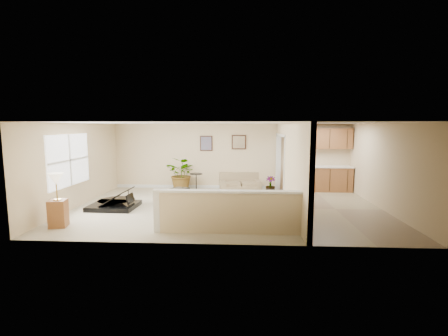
# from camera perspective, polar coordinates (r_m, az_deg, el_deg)

# --- Properties ---
(floor) EXTENTS (9.00, 9.00, 0.00)m
(floor) POSITION_cam_1_polar(r_m,az_deg,el_deg) (9.70, 0.61, -7.00)
(floor) COLOR #B4AA8C
(floor) RESTS_ON ground
(back_wall) EXTENTS (9.00, 0.04, 2.50)m
(back_wall) POSITION_cam_1_polar(r_m,az_deg,el_deg) (12.45, 1.24, 2.04)
(back_wall) COLOR beige
(back_wall) RESTS_ON floor
(front_wall) EXTENTS (9.00, 0.04, 2.50)m
(front_wall) POSITION_cam_1_polar(r_m,az_deg,el_deg) (6.50, -0.56, -2.91)
(front_wall) COLOR beige
(front_wall) RESTS_ON floor
(left_wall) EXTENTS (0.04, 6.00, 2.50)m
(left_wall) POSITION_cam_1_polar(r_m,az_deg,el_deg) (10.66, -24.32, 0.48)
(left_wall) COLOR beige
(left_wall) RESTS_ON floor
(right_wall) EXTENTS (0.04, 6.00, 2.50)m
(right_wall) POSITION_cam_1_polar(r_m,az_deg,el_deg) (10.30, 26.50, 0.14)
(right_wall) COLOR beige
(right_wall) RESTS_ON floor
(ceiling) EXTENTS (9.00, 6.00, 0.04)m
(ceiling) POSITION_cam_1_polar(r_m,az_deg,el_deg) (9.39, 0.63, 7.93)
(ceiling) COLOR white
(ceiling) RESTS_ON back_wall
(kitchen_vinyl) EXTENTS (2.70, 6.00, 0.01)m
(kitchen_vinyl) POSITION_cam_1_polar(r_m,az_deg,el_deg) (10.07, 18.96, -6.85)
(kitchen_vinyl) COLOR gray
(kitchen_vinyl) RESTS_ON floor
(interior_partition) EXTENTS (0.18, 5.99, 2.50)m
(interior_partition) POSITION_cam_1_polar(r_m,az_deg,el_deg) (9.81, 11.25, 0.27)
(interior_partition) COLOR beige
(interior_partition) RESTS_ON floor
(pony_half_wall) EXTENTS (3.42, 0.22, 1.00)m
(pony_half_wall) POSITION_cam_1_polar(r_m,az_deg,el_deg) (7.34, 0.40, -7.56)
(pony_half_wall) COLOR beige
(pony_half_wall) RESTS_ON floor
(left_window) EXTENTS (0.05, 2.15, 1.45)m
(left_window) POSITION_cam_1_polar(r_m,az_deg,el_deg) (10.19, -25.60, 1.25)
(left_window) COLOR white
(left_window) RESTS_ON left_wall
(wall_art_left) EXTENTS (0.48, 0.04, 0.58)m
(wall_art_left) POSITION_cam_1_polar(r_m,az_deg,el_deg) (12.45, -3.14, 4.34)
(wall_art_left) COLOR #392115
(wall_art_left) RESTS_ON back_wall
(wall_mirror) EXTENTS (0.55, 0.04, 0.55)m
(wall_mirror) POSITION_cam_1_polar(r_m,az_deg,el_deg) (12.37, 2.64, 4.56)
(wall_mirror) COLOR #392115
(wall_mirror) RESTS_ON back_wall
(kitchen_cabinets) EXTENTS (2.36, 0.65, 2.33)m
(kitchen_cabinets) POSITION_cam_1_polar(r_m,az_deg,el_deg) (12.53, 15.94, 0.05)
(kitchen_cabinets) COLOR brown
(kitchen_cabinets) RESTS_ON floor
(piano) EXTENTS (1.59, 1.64, 1.25)m
(piano) POSITION_cam_1_polar(r_m,az_deg,el_deg) (10.21, -18.79, -3.68)
(piano) COLOR black
(piano) RESTS_ON floor
(piano_bench) EXTENTS (0.75, 0.96, 0.57)m
(piano_bench) POSITION_cam_1_polar(r_m,az_deg,el_deg) (9.68, -8.51, -5.37)
(piano_bench) COLOR black
(piano_bench) RESTS_ON floor
(loveseat) EXTENTS (1.62, 1.06, 0.86)m
(loveseat) POSITION_cam_1_polar(r_m,az_deg,el_deg) (12.26, 2.87, -2.40)
(loveseat) COLOR tan
(loveseat) RESTS_ON floor
(accent_table) EXTENTS (0.46, 0.46, 0.66)m
(accent_table) POSITION_cam_1_polar(r_m,az_deg,el_deg) (12.09, -4.90, -2.09)
(accent_table) COLOR black
(accent_table) RESTS_ON floor
(palm_plant) EXTENTS (1.44, 1.36, 1.26)m
(palm_plant) POSITION_cam_1_polar(r_m,az_deg,el_deg) (12.27, -7.33, -1.07)
(palm_plant) COLOR black
(palm_plant) RESTS_ON floor
(small_plant) EXTENTS (0.38, 0.38, 0.62)m
(small_plant) POSITION_cam_1_polar(r_m,az_deg,el_deg) (11.80, 8.16, -3.17)
(small_plant) COLOR black
(small_plant) RESTS_ON floor
(lamp_stand) EXTENTS (0.46, 0.46, 1.30)m
(lamp_stand) POSITION_cam_1_polar(r_m,az_deg,el_deg) (8.76, -27.21, -5.70)
(lamp_stand) COLOR brown
(lamp_stand) RESTS_ON floor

